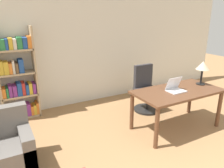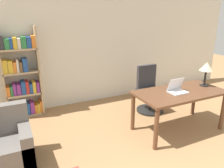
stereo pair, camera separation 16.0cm
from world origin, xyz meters
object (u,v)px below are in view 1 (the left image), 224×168
object	(u,v)px
bookshelf	(17,79)
desk	(177,95)
office_chair	(146,91)
laptop	(175,88)
armchair	(7,150)
table_lamp	(203,67)

from	to	relation	value
bookshelf	desk	bearing A→B (deg)	-36.84
office_chair	laptop	bearing A→B (deg)	-95.60
office_chair	armchair	bearing A→B (deg)	-167.06
desk	laptop	size ratio (longest dim) A/B	5.23
desk	armchair	xyz separation A→B (m)	(-2.80, 0.28, -0.36)
table_lamp	bookshelf	bearing A→B (deg)	149.88
armchair	bookshelf	xyz separation A→B (m)	(0.37, 1.55, 0.53)
laptop	table_lamp	distance (m)	0.76
armchair	bookshelf	world-z (taller)	bookshelf
desk	bookshelf	distance (m)	3.05
office_chair	armchair	xyz separation A→B (m)	(-2.82, -0.65, -0.15)
laptop	bookshelf	size ratio (longest dim) A/B	0.17
office_chair	armchair	world-z (taller)	office_chair
laptop	table_lamp	bearing A→B (deg)	3.94
office_chair	armchair	distance (m)	2.90
desk	office_chair	world-z (taller)	office_chair
laptop	armchair	xyz separation A→B (m)	(-2.73, 0.28, -0.51)
laptop	bookshelf	bearing A→B (deg)	142.28
laptop	table_lamp	world-z (taller)	table_lamp
desk	bookshelf	world-z (taller)	bookshelf
office_chair	armchair	size ratio (longest dim) A/B	1.20
desk	table_lamp	world-z (taller)	table_lamp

